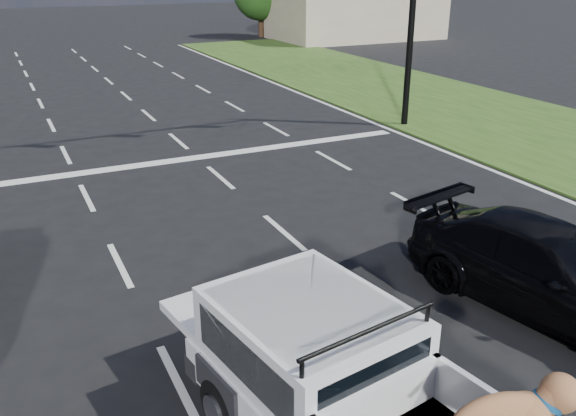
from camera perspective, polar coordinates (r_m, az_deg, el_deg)
name	(u,v)px	position (r m, az deg, el deg)	size (l,w,h in m)	color
ground	(293,353)	(9.34, 0.47, -13.38)	(160.00, 160.00, 0.00)	black
road_markings	(172,205)	(14.83, -10.82, 0.24)	(17.75, 60.00, 0.01)	silver
grass_shoulder_right	(576,145)	(21.49, 25.37, 5.39)	(8.00, 60.00, 0.06)	#284816
building_right	(356,14)	(48.20, 6.35, 17.62)	(12.00, 7.00, 3.60)	#B6A98B
pickup_truck	(370,415)	(6.88, 7.70, -18.66)	(2.74, 5.57, 2.00)	black
black_coupe	(551,271)	(10.90, 23.37, -5.41)	(2.03, 4.99, 1.45)	black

